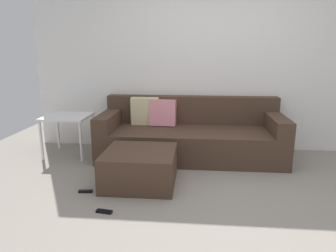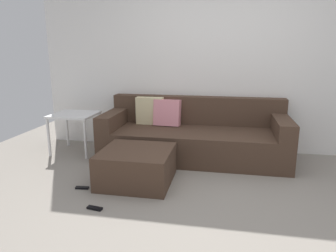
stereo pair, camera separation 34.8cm
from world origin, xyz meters
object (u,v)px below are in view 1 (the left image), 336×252
at_px(remote_near_ottoman, 104,211).
at_px(remote_by_storage_bin, 86,191).
at_px(ottoman, 140,167).
at_px(couch_sectional, 190,135).
at_px(side_table, 68,121).

height_order(remote_near_ottoman, remote_by_storage_bin, same).
bearing_deg(remote_by_storage_bin, ottoman, 22.78).
height_order(couch_sectional, ottoman, couch_sectional).
xyz_separation_m(side_table, remote_by_storage_bin, (0.65, -1.17, -0.48)).
distance_m(couch_sectional, ottoman, 1.12).
xyz_separation_m(ottoman, remote_near_ottoman, (-0.21, -0.68, -0.18)).
bearing_deg(side_table, remote_by_storage_bin, -60.84).
relative_size(couch_sectional, remote_near_ottoman, 16.50).
bearing_deg(remote_by_storage_bin, side_table, 113.46).
relative_size(couch_sectional, side_table, 4.07).
distance_m(remote_near_ottoman, remote_by_storage_bin, 0.50).
xyz_separation_m(ottoman, remote_by_storage_bin, (-0.53, -0.29, -0.18)).
height_order(couch_sectional, remote_by_storage_bin, couch_sectional).
height_order(side_table, remote_near_ottoman, side_table).
bearing_deg(couch_sectional, remote_by_storage_bin, -129.66).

